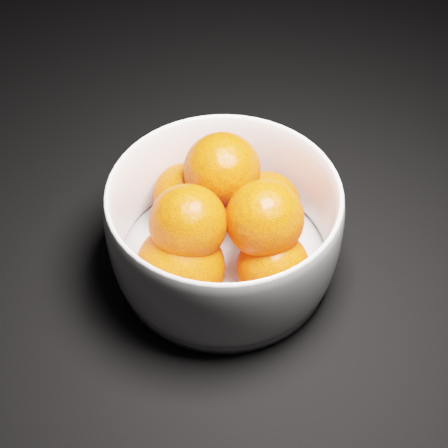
# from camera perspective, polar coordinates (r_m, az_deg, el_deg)

# --- Properties ---
(ground) EXTENTS (3.00, 3.00, 0.00)m
(ground) POSITION_cam_1_polar(r_m,az_deg,el_deg) (0.88, -13.67, 10.47)
(ground) COLOR black
(ground) RESTS_ON ground
(bowl) EXTENTS (0.23, 0.23, 0.11)m
(bowl) POSITION_cam_1_polar(r_m,az_deg,el_deg) (0.62, 0.00, -0.35)
(bowl) COLOR white
(bowl) RESTS_ON ground
(orange_pile) EXTENTS (0.17, 0.18, 0.12)m
(orange_pile) POSITION_cam_1_polar(r_m,az_deg,el_deg) (0.61, -0.17, 0.14)
(orange_pile) COLOR #F74106
(orange_pile) RESTS_ON bowl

